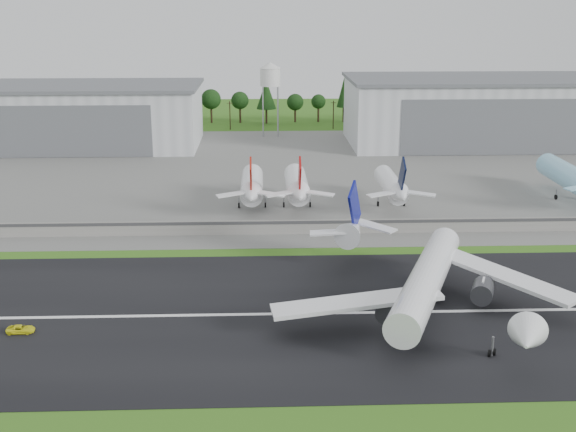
{
  "coord_description": "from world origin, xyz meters",
  "views": [
    {
      "loc": [
        -8.57,
        -105.8,
        52.56
      ],
      "look_at": [
        -3.22,
        40.0,
        9.0
      ],
      "focal_mm": 45.0,
      "sensor_mm": 36.0,
      "label": 1
    }
  ],
  "objects_px": {
    "parked_jet_red_b": "(297,186)",
    "parked_jet_skyblue": "(573,178)",
    "main_airliner": "(428,287)",
    "parked_jet_red_a": "(252,187)",
    "ground_vehicle": "(21,329)",
    "parked_jet_navy": "(393,186)"
  },
  "relations": [
    {
      "from": "ground_vehicle",
      "to": "parked_jet_red_a",
      "type": "xyz_separation_m",
      "value": [
        37.3,
        72.42,
        5.47
      ]
    },
    {
      "from": "main_airliner",
      "to": "parked_jet_red_b",
      "type": "relative_size",
      "value": 1.83
    },
    {
      "from": "parked_jet_red_b",
      "to": "parked_jet_skyblue",
      "type": "bearing_deg",
      "value": 3.84
    },
    {
      "from": "main_airliner",
      "to": "parked_jet_red_a",
      "type": "distance_m",
      "value": 73.93
    },
    {
      "from": "parked_jet_navy",
      "to": "parked_jet_skyblue",
      "type": "distance_m",
      "value": 50.33
    },
    {
      "from": "parked_jet_navy",
      "to": "parked_jet_skyblue",
      "type": "xyz_separation_m",
      "value": [
        50.07,
        5.09,
        0.58
      ]
    },
    {
      "from": "main_airliner",
      "to": "parked_jet_red_a",
      "type": "xyz_separation_m",
      "value": [
        -31.29,
        66.97,
        1.31
      ]
    },
    {
      "from": "ground_vehicle",
      "to": "parked_jet_navy",
      "type": "distance_m",
      "value": 103.85
    },
    {
      "from": "parked_jet_red_b",
      "to": "parked_jet_navy",
      "type": "distance_m",
      "value": 25.12
    },
    {
      "from": "ground_vehicle",
      "to": "parked_jet_skyblue",
      "type": "relative_size",
      "value": 0.12
    },
    {
      "from": "parked_jet_red_a",
      "to": "parked_jet_skyblue",
      "type": "relative_size",
      "value": 0.84
    },
    {
      "from": "main_airliner",
      "to": "parked_jet_navy",
      "type": "xyz_separation_m",
      "value": [
        5.72,
        66.92,
        1.04
      ]
    },
    {
      "from": "main_airliner",
      "to": "parked_jet_skyblue",
      "type": "xyz_separation_m",
      "value": [
        55.78,
        72.02,
        1.62
      ]
    },
    {
      "from": "main_airliner",
      "to": "parked_jet_red_b",
      "type": "bearing_deg",
      "value": -51.91
    },
    {
      "from": "parked_jet_navy",
      "to": "parked_jet_skyblue",
      "type": "bearing_deg",
      "value": 5.81
    },
    {
      "from": "parked_jet_red_b",
      "to": "parked_jet_skyblue",
      "type": "distance_m",
      "value": 75.35
    },
    {
      "from": "main_airliner",
      "to": "parked_jet_navy",
      "type": "relative_size",
      "value": 1.83
    },
    {
      "from": "main_airliner",
      "to": "parked_jet_red_a",
      "type": "relative_size",
      "value": 1.83
    },
    {
      "from": "parked_jet_navy",
      "to": "main_airliner",
      "type": "bearing_deg",
      "value": -94.88
    },
    {
      "from": "ground_vehicle",
      "to": "main_airliner",
      "type": "bearing_deg",
      "value": -87.2
    },
    {
      "from": "ground_vehicle",
      "to": "parked_jet_red_a",
      "type": "distance_m",
      "value": 81.64
    },
    {
      "from": "main_airliner",
      "to": "parked_jet_skyblue",
      "type": "relative_size",
      "value": 1.53
    }
  ]
}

